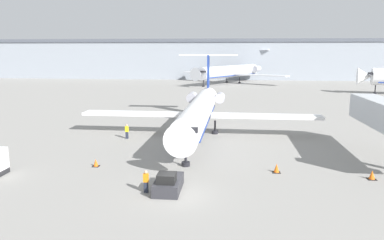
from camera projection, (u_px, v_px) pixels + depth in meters
The scene contains 10 objects.
ground_plane at pixel (173, 196), 27.98m from camera, with size 600.00×600.00×0.00m, color gray.
terminal_building at pixel (220, 59), 143.95m from camera, with size 180.00×16.80×14.85m.
airplane_main at pixel (199, 110), 47.37m from camera, with size 30.62×32.22×10.07m.
pushback_tug at pixel (168, 183), 28.93m from camera, with size 1.95×3.83×1.64m.
worker_near_tug at pixel (146, 181), 28.46m from camera, with size 0.40×0.25×1.76m.
worker_by_wing at pixel (127, 131), 45.93m from camera, with size 0.40×0.25×1.80m.
traffic_cone_left at pixel (96, 163), 35.00m from camera, with size 0.62×0.62×0.72m.
traffic_cone_right at pixel (277, 168), 33.24m from camera, with size 0.69×0.69×0.81m.
traffic_cone_mid at pixel (372, 175), 31.48m from camera, with size 0.71×0.71×0.77m.
airplane_parked_far_right at pixel (231, 71), 122.91m from camera, with size 34.74×36.05×10.93m.
Camera 1 is at (4.09, -26.18, 10.72)m, focal length 35.00 mm.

